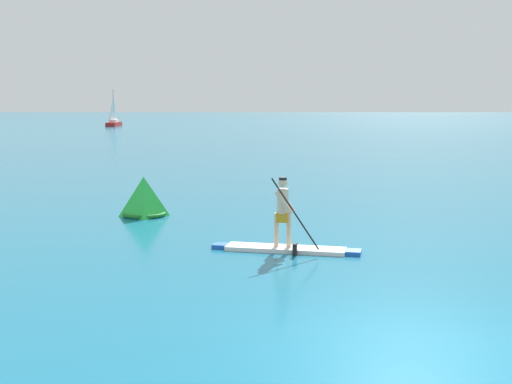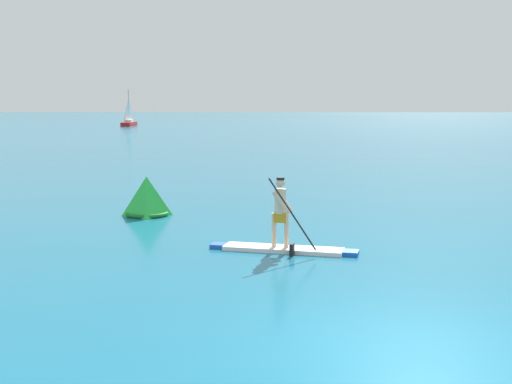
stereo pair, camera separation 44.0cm
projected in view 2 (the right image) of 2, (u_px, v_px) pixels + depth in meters
The scene contains 4 objects.
ground at pixel (404, 351), 8.88m from camera, with size 440.00×440.00×0.00m, color #196B8C.
paddleboarder_mid_center at pixel (283, 235), 14.77m from camera, with size 3.41×1.13×1.76m.
race_marker_buoy at pixel (147, 198), 19.46m from camera, with size 1.30×1.30×1.17m.
sailboat_left_horizon at pixel (129, 122), 93.42m from camera, with size 1.57×5.76×5.15m.
Camera 2 is at (-1.60, -8.59, 3.34)m, focal length 45.91 mm.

